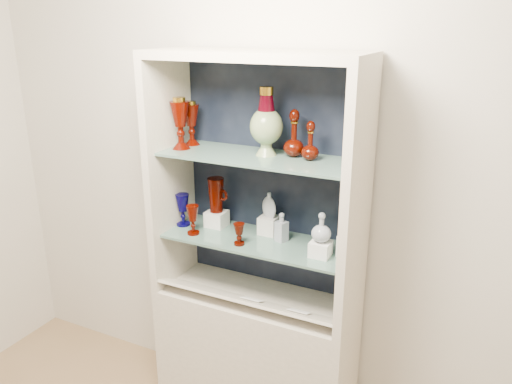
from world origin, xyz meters
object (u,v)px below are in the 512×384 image
at_px(clear_square_bottle, 282,227).
at_px(flat_flask, 269,205).
at_px(cobalt_goblet, 183,210).
at_px(pedestal_lamp_right, 180,123).
at_px(lidded_bowl, 354,154).
at_px(ruby_goblet_tall, 193,220).
at_px(ruby_goblet_small, 239,234).
at_px(ruby_pitcher, 216,195).
at_px(ruby_decanter_a, 294,130).
at_px(pedestal_lamp_left, 191,123).
at_px(ruby_decanter_b, 310,139).
at_px(clear_round_decanter, 321,228).
at_px(cameo_medallion, 349,223).
at_px(enamel_urn, 266,122).

bearing_deg(clear_square_bottle, flat_flask, 148.73).
bearing_deg(cobalt_goblet, flat_flask, 11.76).
xyz_separation_m(pedestal_lamp_right, lidded_bowl, (0.84, 0.06, -0.08)).
bearing_deg(flat_flask, clear_square_bottle, -8.43).
xyz_separation_m(ruby_goblet_tall, ruby_goblet_small, (0.27, -0.01, -0.02)).
relative_size(ruby_pitcher, clear_square_bottle, 1.22).
height_order(lidded_bowl, flat_flask, lidded_bowl).
bearing_deg(ruby_decanter_a, pedestal_lamp_left, -179.71).
xyz_separation_m(ruby_decanter_b, flat_flask, (-0.22, 0.05, -0.36)).
xyz_separation_m(flat_flask, clear_round_decanter, (0.32, -0.13, -0.02)).
xyz_separation_m(clear_square_bottle, clear_round_decanter, (0.22, -0.07, 0.06)).
xyz_separation_m(ruby_decanter_b, ruby_goblet_tall, (-0.56, -0.12, -0.44)).
relative_size(ruby_decanter_a, lidded_bowl, 2.48).
xyz_separation_m(ruby_decanter_a, cameo_medallion, (0.29, -0.04, -0.38)).
height_order(cobalt_goblet, flat_flask, flat_flask).
xyz_separation_m(ruby_pitcher, cameo_medallion, (0.71, -0.04, -0.01)).
bearing_deg(cobalt_goblet, ruby_pitcher, 22.06).
bearing_deg(lidded_bowl, ruby_decanter_a, 173.34).
distance_m(pedestal_lamp_right, ruby_goblet_tall, 0.48).
bearing_deg(clear_square_bottle, pedestal_lamp_left, 177.01).
xyz_separation_m(clear_square_bottle, flat_flask, (-0.09, 0.06, 0.08)).
bearing_deg(clear_square_bottle, ruby_goblet_small, -142.36).
bearing_deg(clear_square_bottle, enamel_urn, 179.87).
xyz_separation_m(pedestal_lamp_left, ruby_goblet_small, (0.34, -0.15, -0.48)).
xyz_separation_m(enamel_urn, ruby_goblet_tall, (-0.35, -0.11, -0.50)).
distance_m(enamel_urn, ruby_goblet_small, 0.54).
relative_size(ruby_pitcher, clear_round_decanter, 1.34).
relative_size(pedestal_lamp_left, ruby_pitcher, 1.23).
bearing_deg(lidded_bowl, flat_flask, 171.85).
height_order(pedestal_lamp_left, ruby_goblet_small, pedestal_lamp_left).
relative_size(cobalt_goblet, ruby_goblet_tall, 1.13).
height_order(ruby_decanter_b, ruby_goblet_tall, ruby_decanter_b).
distance_m(cobalt_goblet, ruby_pitcher, 0.20).
bearing_deg(clear_round_decanter, pedestal_lamp_left, 172.12).
height_order(cobalt_goblet, clear_round_decanter, clear_round_decanter).
bearing_deg(pedestal_lamp_left, clear_round_decanter, -7.88).
relative_size(lidded_bowl, ruby_goblet_small, 0.92).
relative_size(ruby_decanter_a, flat_flask, 1.89).
relative_size(ruby_decanter_a, ruby_goblet_tall, 1.63).
relative_size(ruby_decanter_b, ruby_pitcher, 1.05).
height_order(pedestal_lamp_left, flat_flask, pedestal_lamp_left).
bearing_deg(ruby_goblet_tall, pedestal_lamp_left, 118.77).
height_order(pedestal_lamp_left, lidded_bowl, pedestal_lamp_left).
bearing_deg(cobalt_goblet, ruby_goblet_tall, -34.39).
relative_size(flat_flask, clear_round_decanter, 0.97).
relative_size(cobalt_goblet, flat_flask, 1.31).
bearing_deg(ruby_goblet_tall, cameo_medallion, 7.39).
distance_m(enamel_urn, cameo_medallion, 0.59).
xyz_separation_m(ruby_decanter_b, clear_square_bottle, (-0.13, -0.00, -0.44)).
distance_m(lidded_bowl, ruby_goblet_tall, 0.86).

